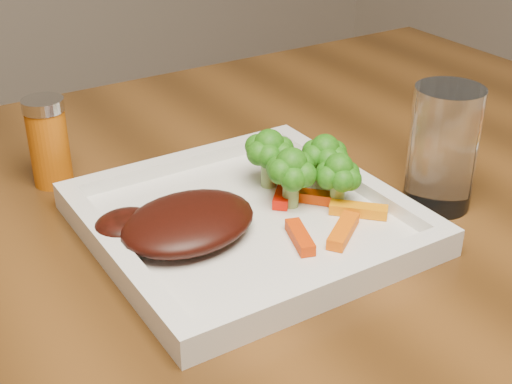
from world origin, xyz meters
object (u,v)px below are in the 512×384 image
spice_shaker (49,142)px  plate (247,225)px  steak (188,222)px  drinking_glass (443,148)px

spice_shaker → plate: bearing=-57.2°
steak → drinking_glass: drinking_glass is taller
plate → spice_shaker: 0.22m
spice_shaker → drinking_glass: drinking_glass is taller
plate → steak: steak is taller
drinking_glass → steak: bearing=166.8°
steak → spice_shaker: (-0.06, 0.19, 0.02)m
steak → spice_shaker: 0.20m
spice_shaker → drinking_glass: (0.30, -0.24, 0.01)m
steak → drinking_glass: (0.24, -0.06, 0.03)m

